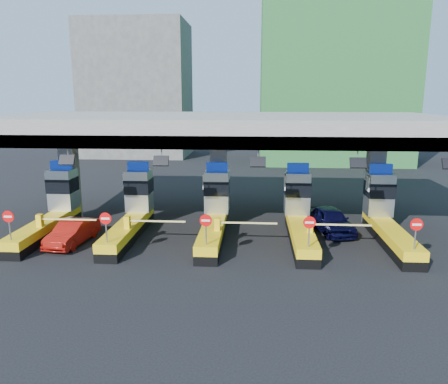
{
  "coord_description": "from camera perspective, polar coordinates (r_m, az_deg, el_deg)",
  "views": [
    {
      "loc": [
        2.31,
        -24.96,
        8.15
      ],
      "look_at": [
        0.56,
        0.0,
        2.66
      ],
      "focal_mm": 35.0,
      "sensor_mm": 36.0,
      "label": 1
    }
  ],
  "objects": [
    {
      "name": "van",
      "position": [
        27.51,
        13.76,
        -3.57
      ],
      "size": [
        2.84,
        4.79,
        1.53
      ],
      "primitive_type": "imported",
      "rotation": [
        0.0,
        0.0,
        0.24
      ],
      "color": "black",
      "rests_on": "ground"
    },
    {
      "name": "toll_lane_far_left",
      "position": [
        28.89,
        -21.36,
        -2.02
      ],
      "size": [
        4.43,
        8.0,
        4.16
      ],
      "color": "black",
      "rests_on": "ground"
    },
    {
      "name": "toll_lane_center",
      "position": [
        26.23,
        -1.18,
        -2.55
      ],
      "size": [
        4.43,
        8.0,
        4.16
      ],
      "color": "black",
      "rests_on": "ground"
    },
    {
      "name": "bg_building_concrete",
      "position": [
        63.11,
        -11.26,
        12.91
      ],
      "size": [
        14.0,
        10.0,
        18.0
      ],
      "primitive_type": "cube",
      "color": "#4C4C49",
      "rests_on": "ground"
    },
    {
      "name": "red_car",
      "position": [
        26.09,
        -19.17,
        -4.99
      ],
      "size": [
        1.89,
        4.24,
        1.35
      ],
      "primitive_type": "imported",
      "rotation": [
        0.0,
        0.0,
        -0.12
      ],
      "color": "maroon",
      "rests_on": "ground"
    },
    {
      "name": "ground",
      "position": [
        26.36,
        -1.23,
        -5.64
      ],
      "size": [
        120.0,
        120.0,
        0.0
      ],
      "primitive_type": "plane",
      "color": "black",
      "rests_on": "ground"
    },
    {
      "name": "toll_lane_right",
      "position": [
        26.27,
        9.76,
        -2.71
      ],
      "size": [
        4.43,
        8.0,
        4.16
      ],
      "color": "black",
      "rests_on": "ground"
    },
    {
      "name": "toll_canopy",
      "position": [
        28.0,
        -0.74,
        8.23
      ],
      "size": [
        28.0,
        12.09,
        7.0
      ],
      "color": "slate",
      "rests_on": "ground"
    },
    {
      "name": "toll_lane_left",
      "position": [
        27.13,
        -11.77,
        -2.31
      ],
      "size": [
        4.43,
        8.0,
        4.16
      ],
      "color": "black",
      "rests_on": "ground"
    },
    {
      "name": "toll_lane_far_right",
      "position": [
        27.24,
        20.29,
        -2.78
      ],
      "size": [
        4.43,
        8.0,
        4.16
      ],
      "color": "black",
      "rests_on": "ground"
    },
    {
      "name": "bg_building_scaffold",
      "position": [
        58.08,
        14.29,
        17.79
      ],
      "size": [
        18.0,
        12.0,
        28.0
      ],
      "primitive_type": "cube",
      "color": "#1E5926",
      "rests_on": "ground"
    }
  ]
}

